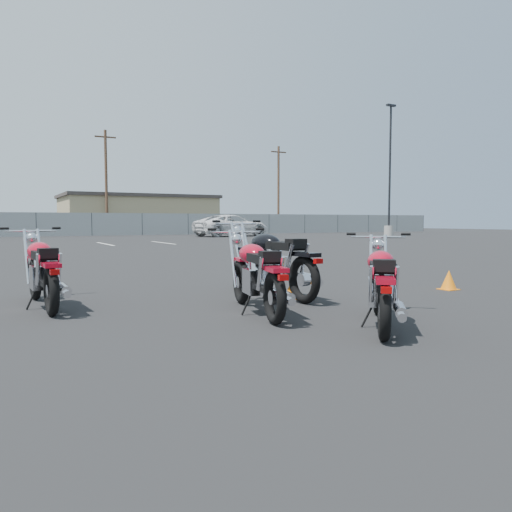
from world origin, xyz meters
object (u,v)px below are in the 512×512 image
motorcycle_front_red (43,271)px  motorcycle_third_red (257,275)px  motorcycle_rear_red (382,285)px  motorcycle_second_black (273,262)px  white_van (232,219)px

motorcycle_front_red → motorcycle_third_red: motorcycle_front_red is taller
motorcycle_front_red → motorcycle_rear_red: 4.35m
motorcycle_front_red → motorcycle_second_black: 3.24m
motorcycle_second_black → white_van: bearing=65.8°
motorcycle_second_black → motorcycle_third_red: motorcycle_second_black is taller
motorcycle_front_red → motorcycle_third_red: 2.86m
motorcycle_second_black → motorcycle_rear_red: (-0.07, -2.45, -0.07)m
motorcycle_front_red → motorcycle_third_red: (2.30, -1.70, -0.00)m
white_van → motorcycle_rear_red: bearing=149.0°
motorcycle_third_red → motorcycle_rear_red: (0.82, -1.33, -0.02)m
motorcycle_second_black → motorcycle_third_red: size_ratio=1.12×
motorcycle_rear_red → motorcycle_second_black: bearing=88.4°
motorcycle_third_red → white_van: bearing=65.2°
motorcycle_front_red → motorcycle_second_black: (3.18, -0.58, 0.05)m
motorcycle_second_black → motorcycle_front_red: bearing=169.6°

